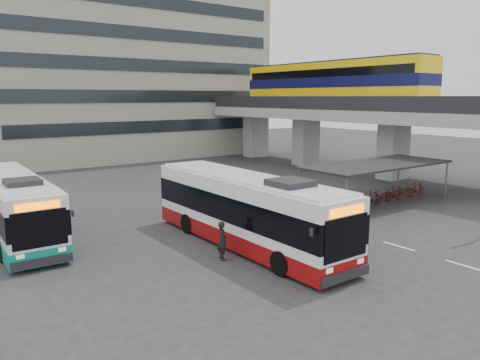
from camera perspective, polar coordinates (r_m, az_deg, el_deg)
ground at (r=22.13m, az=8.62°, el=-7.24°), size 120.00×120.00×0.00m
viaduct at (r=42.87m, az=12.27°, el=9.46°), size 8.00×32.00×9.68m
bike_shelter at (r=29.97m, az=16.21°, el=-0.39°), size 10.00×4.00×2.54m
office_block at (r=55.39m, az=-14.21°, el=15.98°), size 30.00×15.00×25.00m
road_markings at (r=22.14m, az=18.82°, el=-7.65°), size 0.15×7.60×0.01m
bus_main at (r=20.71m, az=0.77°, el=-3.81°), size 2.54×11.50×3.39m
bus_teal at (r=24.38m, az=-25.83°, el=-2.95°), size 2.54×10.79×3.17m
pedestrian at (r=19.11m, az=-2.18°, el=-7.40°), size 0.52×0.67×1.61m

